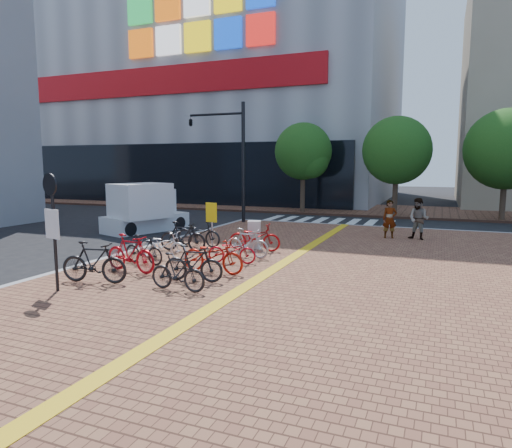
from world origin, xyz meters
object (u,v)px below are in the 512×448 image
at_px(bike_8, 213,255).
at_px(traffic_light_pole, 218,140).
at_px(notice_sign, 52,218).
at_px(bike_2, 144,250).
at_px(bike_4, 183,237).
at_px(bike_5, 199,233).
at_px(bike_3, 163,245).
at_px(bike_6, 178,272).
at_px(box_truck, 144,209).
at_px(bike_1, 130,253).
at_px(pedestrian_a, 390,219).
at_px(yellow_sign, 212,216).
at_px(bike_7, 193,263).
at_px(bike_11, 255,237).
at_px(bike_10, 247,243).
at_px(bike_9, 232,251).
at_px(pedestrian_b, 419,219).
at_px(utility_box, 254,235).
at_px(bike_0, 94,262).

xyz_separation_m(bike_8, traffic_light_pole, (-5.49, 11.33, 4.00)).
bearing_deg(notice_sign, bike_2, 87.20).
distance_m(bike_4, notice_sign, 6.00).
bearing_deg(traffic_light_pole, bike_5, -68.97).
xyz_separation_m(bike_4, bike_8, (2.60, -2.57, -0.03)).
height_order(bike_3, bike_6, bike_6).
bearing_deg(box_truck, bike_1, -56.69).
relative_size(bike_8, pedestrian_a, 1.20).
bearing_deg(yellow_sign, bike_4, -117.95).
bearing_deg(box_truck, yellow_sign, -31.47).
relative_size(bike_3, bike_7, 1.07).
bearing_deg(box_truck, bike_11, -25.17).
height_order(bike_7, yellow_sign, yellow_sign).
height_order(bike_10, yellow_sign, yellow_sign).
relative_size(bike_7, bike_8, 0.85).
height_order(bike_9, pedestrian_b, pedestrian_b).
bearing_deg(bike_7, bike_4, 26.34).
relative_size(bike_3, notice_sign, 0.61).
bearing_deg(traffic_light_pole, bike_4, -71.74).
distance_m(bike_2, bike_9, 2.85).
xyz_separation_m(bike_8, pedestrian_b, (5.36, 8.64, 0.37)).
xyz_separation_m(pedestrian_a, box_truck, (-11.76, -1.47, 0.16)).
xyz_separation_m(bike_9, notice_sign, (-2.75, -4.67, 1.47)).
bearing_deg(bike_5, bike_10, -111.54).
bearing_deg(pedestrian_b, utility_box, -122.93).
bearing_deg(yellow_sign, bike_7, -67.89).
bearing_deg(bike_3, bike_0, -178.54).
xyz_separation_m(bike_2, bike_9, (2.58, 1.20, -0.06)).
xyz_separation_m(bike_9, yellow_sign, (-1.95, 2.33, 0.78)).
height_order(bike_1, bike_2, bike_1).
relative_size(bike_3, pedestrian_b, 1.02).
xyz_separation_m(bike_10, traffic_light_pole, (-5.54, 8.89, 4.02)).
distance_m(bike_7, traffic_light_pole, 14.18).
bearing_deg(bike_9, yellow_sign, 29.98).
bearing_deg(bike_7, notice_sign, 119.39).
distance_m(bike_0, bike_2, 2.46).
xyz_separation_m(bike_1, pedestrian_b, (7.70, 9.49, 0.32)).
bearing_deg(bike_9, utility_box, -3.34).
xyz_separation_m(bike_7, traffic_light_pole, (-5.47, 12.45, 4.01)).
distance_m(utility_box, notice_sign, 7.88).
xyz_separation_m(bike_8, utility_box, (-0.36, 4.09, 0.01)).
relative_size(bike_4, bike_11, 0.95).
xyz_separation_m(bike_9, bike_10, (0.09, 1.05, 0.09)).
height_order(bike_6, bike_11, bike_11).
bearing_deg(bike_3, bike_8, -114.12).
xyz_separation_m(bike_0, bike_8, (2.46, 2.25, -0.05)).
bearing_deg(bike_3, bike_6, -140.81).
distance_m(notice_sign, box_truck, 11.51).
bearing_deg(bike_0, bike_2, -7.46).
bearing_deg(notice_sign, traffic_light_pole, 100.48).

